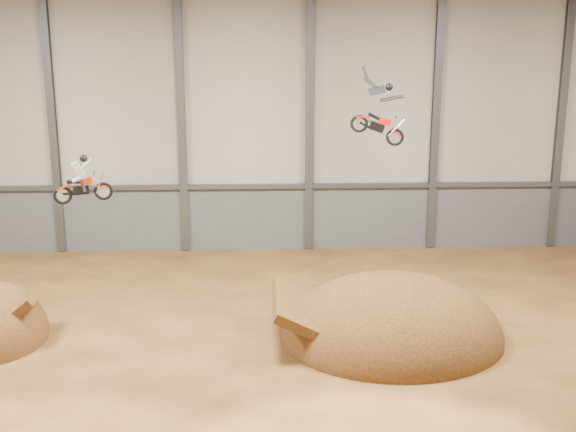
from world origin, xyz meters
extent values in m
plane|color=#503115|center=(0.00, 0.00, 0.00)|extent=(40.00, 40.00, 0.00)
cube|color=#B1AB9D|center=(0.00, 15.00, 7.00)|extent=(40.00, 0.10, 14.00)
cube|color=#565A5E|center=(0.00, 14.90, 1.75)|extent=(39.80, 0.18, 3.50)
cube|color=#47494F|center=(0.00, 14.75, 3.55)|extent=(39.80, 0.35, 0.20)
cube|color=#47494F|center=(-10.00, 14.80, 7.00)|extent=(0.40, 0.36, 13.90)
cube|color=#47494F|center=(-3.33, 14.80, 7.00)|extent=(0.40, 0.36, 13.90)
cube|color=#47494F|center=(3.33, 14.80, 7.00)|extent=(0.40, 0.36, 13.90)
cube|color=#47494F|center=(10.00, 14.80, 7.00)|extent=(0.40, 0.36, 13.90)
cube|color=#47494F|center=(16.67, 14.80, 7.00)|extent=(0.40, 0.36, 13.90)
ellipsoid|color=#3E240F|center=(6.04, 2.98, 0.00)|extent=(9.01, 7.97, 5.20)
camera|label=1|loc=(0.78, -26.82, 13.66)|focal=50.00mm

